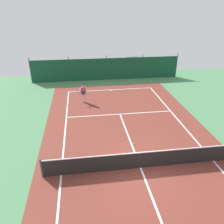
{
  "coord_description": "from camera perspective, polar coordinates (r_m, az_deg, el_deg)",
  "views": [
    {
      "loc": [
        -2.81,
        -9.18,
        7.87
      ],
      "look_at": [
        -0.81,
        5.05,
        0.9
      ],
      "focal_mm": 36.43,
      "sensor_mm": 36.0,
      "label": 1
    }
  ],
  "objects": [
    {
      "name": "tennis_ball_near_player",
      "position": [
        14.11,
        5.5,
        -8.0
      ],
      "size": [
        0.07,
        0.07,
        0.07
      ],
      "primitive_type": "sphere",
      "color": "#CCDB33",
      "rests_on": "ground"
    },
    {
      "name": "court_surface",
      "position": [
        12.42,
        7.17,
        -13.69
      ],
      "size": [
        11.02,
        26.6,
        0.01
      ],
      "color": "brown",
      "rests_on": "ground"
    },
    {
      "name": "tennis_ball_midcourt",
      "position": [
        19.22,
        5.74,
        1.67
      ],
      "size": [
        0.07,
        0.07,
        0.07
      ],
      "primitive_type": "sphere",
      "color": "#CCDB33",
      "rests_on": "ground"
    },
    {
      "name": "parked_car",
      "position": [
        28.8,
        5.33,
        11.64
      ],
      "size": [
        2.29,
        4.34,
        1.68
      ],
      "rotation": [
        0.0,
        0.0,
        3.06
      ],
      "color": "navy",
      "rests_on": "ground"
    },
    {
      "name": "back_fence",
      "position": [
        26.11,
        -1.51,
        9.85
      ],
      "size": [
        16.3,
        0.98,
        2.7
      ],
      "color": "#14472D",
      "rests_on": "ground"
    },
    {
      "name": "ground_plane",
      "position": [
        12.42,
        7.17,
        -13.7
      ],
      "size": [
        36.0,
        36.0,
        0.0
      ],
      "primitive_type": "plane",
      "color": "#4C8456"
    },
    {
      "name": "tennis_player",
      "position": [
        19.61,
        -7.23,
        5.03
      ],
      "size": [
        0.79,
        0.69,
        1.64
      ],
      "rotation": [
        0.0,
        0.0,
        2.93
      ],
      "color": "#D8AD8C",
      "rests_on": "ground"
    },
    {
      "name": "tennis_net",
      "position": [
        12.1,
        7.3,
        -11.84
      ],
      "size": [
        10.12,
        0.1,
        1.1
      ],
      "color": "black",
      "rests_on": "ground"
    }
  ]
}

